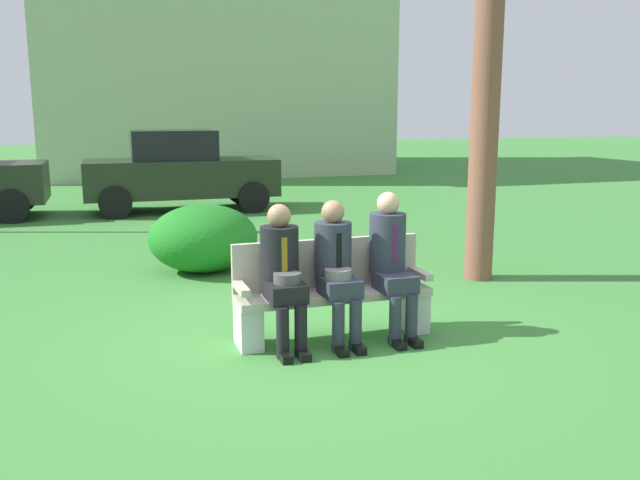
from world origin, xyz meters
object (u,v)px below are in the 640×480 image
seated_man_left (283,269)px  seated_man_right (391,257)px  seated_man_middle (336,264)px  building_backdrop (204,22)px  shrub_near_bench (203,238)px  park_bench (332,293)px  parked_car_far (180,171)px

seated_man_left → seated_man_right: 1.04m
seated_man_middle → building_backdrop: size_ratio=0.11×
seated_man_right → shrub_near_bench: size_ratio=0.95×
park_bench → parked_car_far: parked_car_far is taller
park_bench → shrub_near_bench: size_ratio=1.28×
seated_man_right → parked_car_far: 8.76m
seated_man_left → building_backdrop: size_ratio=0.11×
seated_man_left → shrub_near_bench: 3.13m
park_bench → shrub_near_bench: 3.06m
seated_man_left → seated_man_right: bearing=0.7°
seated_man_left → building_backdrop: (2.39, 19.22, 4.46)m
seated_man_middle → building_backdrop: building_backdrop is taller
park_bench → building_backdrop: 19.76m
seated_man_middle → seated_man_left: bearing=-179.9°
shrub_near_bench → parked_car_far: (0.38, 5.62, 0.40)m
seated_man_middle → parked_car_far: bearing=92.3°
seated_man_right → shrub_near_bench: seated_man_right is taller
seated_man_middle → parked_car_far: 8.74m
seated_man_right → shrub_near_bench: bearing=112.3°
seated_man_right → building_backdrop: (1.36, 19.21, 4.42)m
park_bench → seated_man_left: 0.60m
seated_man_middle → seated_man_right: (0.54, 0.01, 0.03)m
shrub_near_bench → parked_car_far: parked_car_far is taller
seated_man_left → parked_car_far: (0.15, 8.73, 0.13)m
seated_man_left → seated_man_middle: 0.50m
shrub_near_bench → parked_car_far: size_ratio=0.36×
building_backdrop → parked_car_far: bearing=-102.1°
seated_man_right → seated_man_left: bearing=-179.3°
seated_man_left → shrub_near_bench: (-0.23, 3.11, -0.27)m
park_bench → building_backdrop: bearing=84.3°
park_bench → seated_man_left: (-0.50, -0.13, 0.29)m
seated_man_left → seated_man_middle: seated_man_middle is taller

